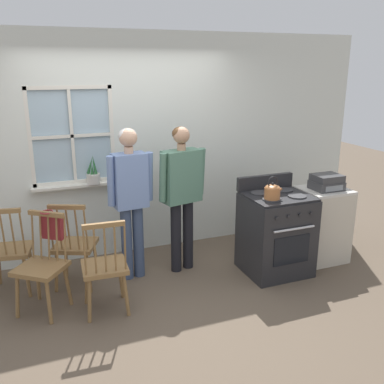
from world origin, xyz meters
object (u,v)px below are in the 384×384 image
(person_teen_center, at_px, (182,187))
(chair_by_window, at_px, (42,268))
(chair_near_stove, at_px, (75,246))
(stove, at_px, (276,233))
(handbag, at_px, (53,225))
(chair_near_wall, at_px, (105,268))
(chair_center_cluster, at_px, (9,252))
(person_elderly_left, at_px, (130,192))
(kettle, at_px, (272,191))
(potted_plant, at_px, (93,175))
(side_counter, at_px, (322,224))
(stereo, at_px, (327,182))

(person_teen_center, bearing_deg, chair_by_window, 179.90)
(chair_near_stove, distance_m, stove, 2.23)
(stove, height_order, handbag, stove)
(chair_near_wall, relative_size, chair_center_cluster, 1.00)
(person_elderly_left, bearing_deg, kettle, -28.33)
(chair_by_window, height_order, potted_plant, potted_plant)
(chair_near_wall, bearing_deg, side_counter, -171.97)
(chair_near_stove, distance_m, person_teen_center, 1.32)
(chair_near_wall, relative_size, stereo, 2.86)
(handbag, bearing_deg, kettle, -10.54)
(chair_near_wall, bearing_deg, stereo, -172.42)
(chair_center_cluster, xyz_separation_m, chair_near_stove, (0.64, -0.11, 0.00))
(person_teen_center, distance_m, stove, 1.20)
(chair_center_cluster, distance_m, stereo, 3.60)
(chair_by_window, bearing_deg, person_elderly_left, 57.72)
(chair_by_window, height_order, stereo, stereo)
(stove, height_order, kettle, kettle)
(side_counter, relative_size, stereo, 2.65)
(potted_plant, bearing_deg, chair_by_window, -124.02)
(chair_by_window, xyz_separation_m, kettle, (2.37, -0.23, 0.57))
(stove, distance_m, side_counter, 0.70)
(kettle, xyz_separation_m, side_counter, (0.85, 0.21, -0.57))
(potted_plant, bearing_deg, person_teen_center, -37.45)
(side_counter, distance_m, stereo, 0.54)
(chair_by_window, bearing_deg, side_counter, 37.02)
(chair_near_stove, relative_size, potted_plant, 2.89)
(chair_near_wall, distance_m, side_counter, 2.67)
(handbag, height_order, stereo, stereo)
(chair_by_window, xyz_separation_m, chair_near_wall, (0.56, -0.23, 0.00))
(chair_by_window, xyz_separation_m, potted_plant, (0.68, 1.01, 0.60))
(stove, distance_m, stereo, 0.87)
(kettle, bearing_deg, stove, 39.61)
(chair_center_cluster, xyz_separation_m, stereo, (3.52, -0.54, 0.53))
(chair_center_cluster, distance_m, person_teen_center, 1.93)
(chair_center_cluster, bearing_deg, kettle, 175.09)
(stereo, bearing_deg, person_elderly_left, 169.90)
(person_teen_center, bearing_deg, chair_near_wall, -162.53)
(chair_by_window, relative_size, person_elderly_left, 0.58)
(chair_near_stove, distance_m, handbag, 0.45)
(chair_center_cluster, distance_m, stove, 2.88)
(side_counter, bearing_deg, chair_near_stove, 171.81)
(person_teen_center, bearing_deg, side_counter, -24.86)
(side_counter, bearing_deg, potted_plant, 157.95)
(handbag, xyz_separation_m, side_counter, (3.08, -0.21, -0.35))
(person_teen_center, xyz_separation_m, kettle, (0.82, -0.57, 0.02))
(stove, height_order, stereo, stove)
(kettle, bearing_deg, chair_by_window, 174.51)
(chair_near_wall, height_order, stove, stove)
(chair_near_stove, bearing_deg, handbag, 68.49)
(chair_near_stove, height_order, stove, stove)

